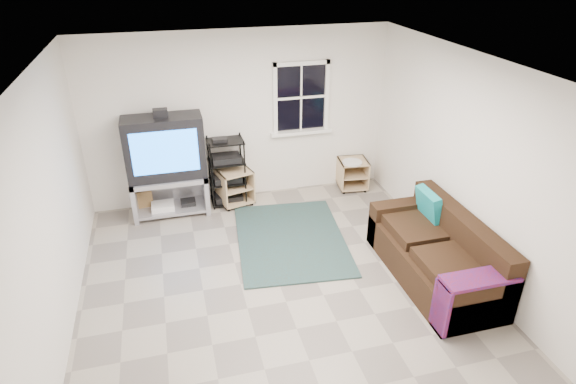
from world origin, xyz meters
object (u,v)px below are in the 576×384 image
object	(u,v)px
av_rack	(227,175)
tv_unit	(166,158)
side_table_right	(352,171)
sofa	(437,255)
side_table_left	(234,185)

from	to	relation	value
av_rack	tv_unit	bearing A→B (deg)	-174.71
side_table_right	tv_unit	bearing A→B (deg)	-178.55
av_rack	sofa	distance (m)	3.34
side_table_left	side_table_right	size ratio (longest dim) A/B	1.11
side_table_right	av_rack	bearing A→B (deg)	179.81
av_rack	side_table_left	world-z (taller)	av_rack
side_table_right	sofa	size ratio (longest dim) A/B	0.27
side_table_left	sofa	distance (m)	3.27
av_rack	sofa	size ratio (longest dim) A/B	0.55
av_rack	side_table_right	distance (m)	2.07
tv_unit	side_table_right	xyz separation A→B (m)	(2.94, 0.07, -0.60)
av_rack	sofa	world-z (taller)	av_rack
tv_unit	sofa	world-z (taller)	tv_unit
side_table_left	sofa	world-z (taller)	sofa
tv_unit	sofa	size ratio (longest dim) A/B	0.83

